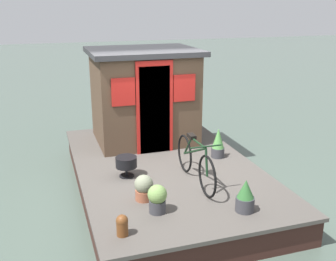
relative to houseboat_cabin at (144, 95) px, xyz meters
name	(u,v)px	position (x,y,z in m)	size (l,w,h in m)	color
ground_plane	(165,188)	(-1.44, 0.00, -1.46)	(60.00, 60.00, 0.00)	#47564C
houseboat_deck	(165,176)	(-1.44, 0.00, -1.22)	(5.10, 3.13, 0.49)	#4C4742
houseboat_cabin	(144,95)	(0.00, 0.00, 0.00)	(1.81, 2.19, 1.93)	#4C3828
bicycle	(195,162)	(-2.36, -0.23, -0.61)	(1.66, 0.50, 0.79)	black
potted_plant_thyme	(245,196)	(-3.45, -0.55, -0.75)	(0.27, 0.27, 0.48)	#38383D
potted_plant_ivy	(218,144)	(-1.43, -1.06, -0.70)	(0.25, 0.25, 0.57)	#38383D
potted_plant_rosemary	(157,198)	(-3.10, 0.63, -0.76)	(0.27, 0.27, 0.41)	#38383D
potted_plant_basil	(144,188)	(-2.68, 0.71, -0.78)	(0.28, 0.28, 0.39)	#935138
charcoal_grill	(126,163)	(-1.77, 0.78, -0.73)	(0.36, 0.36, 0.35)	black
mooring_bollard	(122,225)	(-3.53, 1.22, -0.82)	(0.16, 0.16, 0.28)	brown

